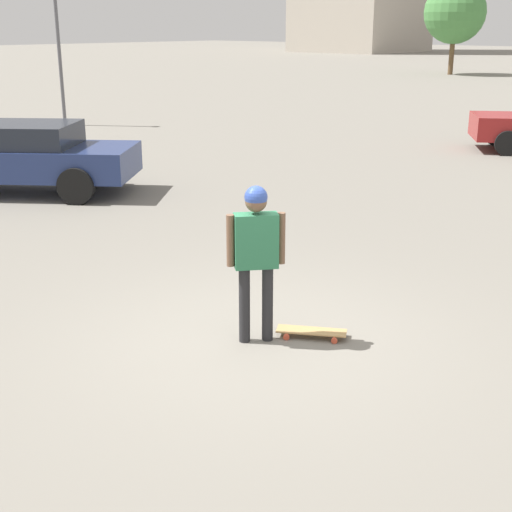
{
  "coord_description": "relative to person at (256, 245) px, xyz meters",
  "views": [
    {
      "loc": [
        -4.79,
        5.38,
        3.33
      ],
      "look_at": [
        0.0,
        0.0,
        0.98
      ],
      "focal_mm": 50.0,
      "sensor_mm": 36.0,
      "label": 1
    }
  ],
  "objects": [
    {
      "name": "skateboard",
      "position": [
        -0.41,
        -0.48,
        -1.03
      ],
      "size": [
        0.78,
        0.59,
        0.08
      ],
      "rotation": [
        0.0,
        0.0,
        0.55
      ],
      "color": "tan",
      "rests_on": "ground_plane"
    },
    {
      "name": "person",
      "position": [
        0.0,
        0.0,
        0.0
      ],
      "size": [
        0.45,
        0.51,
        1.74
      ],
      "rotation": [
        0.0,
        0.0,
        -2.26
      ],
      "color": "#262628",
      "rests_on": "ground_plane"
    },
    {
      "name": "tree_distant",
      "position": [
        19.08,
        -41.81,
        3.0
      ],
      "size": [
        4.18,
        4.18,
        6.2
      ],
      "color": "brown",
      "rests_on": "ground_plane"
    },
    {
      "name": "ground_plane",
      "position": [
        0.0,
        0.0,
        -1.1
      ],
      "size": [
        220.0,
        220.0,
        0.0
      ],
      "primitive_type": "plane",
      "color": "gray"
    },
    {
      "name": "lamp_post",
      "position": [
        16.74,
        -8.83,
        1.79
      ],
      "size": [
        0.28,
        0.28,
        4.84
      ],
      "color": "#59595E",
      "rests_on": "ground_plane"
    },
    {
      "name": "car_parked_near",
      "position": [
        8.46,
        -2.23,
        -0.33
      ],
      "size": [
        4.84,
        4.31,
        1.43
      ],
      "rotation": [
        0.0,
        0.0,
        0.65
      ],
      "color": "navy",
      "rests_on": "ground_plane"
    }
  ]
}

